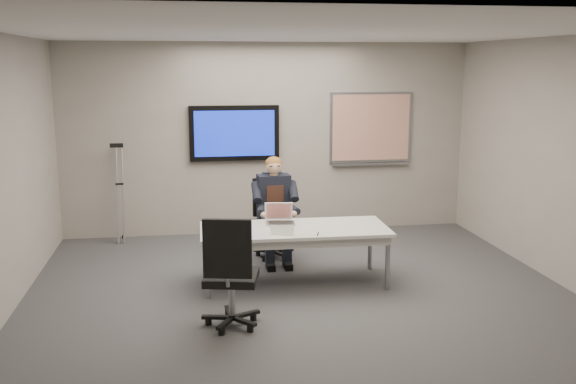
{
  "coord_description": "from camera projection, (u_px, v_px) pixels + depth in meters",
  "views": [
    {
      "loc": [
        -1.19,
        -6.34,
        2.5
      ],
      "look_at": [
        -0.05,
        0.8,
        1.04
      ],
      "focal_mm": 40.0,
      "sensor_mm": 36.0,
      "label": 1
    }
  ],
  "objects": [
    {
      "name": "conference_table",
      "position": [
        294.0,
        234.0,
        7.32
      ],
      "size": [
        2.15,
        0.93,
        0.66
      ],
      "rotation": [
        0.0,
        0.0,
        -0.02
      ],
      "color": "silver",
      "rests_on": "ground"
    },
    {
      "name": "wall_front",
      "position": [
        403.0,
        261.0,
        3.63
      ],
      "size": [
        6.0,
        0.02,
        2.8
      ],
      "primitive_type": "cube",
      "color": "gray",
      "rests_on": "ground"
    },
    {
      "name": "wall_right",
      "position": [
        575.0,
        166.0,
        7.0
      ],
      "size": [
        0.02,
        6.0,
        2.8
      ],
      "primitive_type": "cube",
      "color": "gray",
      "rests_on": "ground"
    },
    {
      "name": "wall_back",
      "position": [
        268.0,
        139.0,
        9.44
      ],
      "size": [
        6.0,
        0.02,
        2.8
      ],
      "primitive_type": "cube",
      "color": "gray",
      "rests_on": "ground"
    },
    {
      "name": "floor",
      "position": [
        305.0,
        302.0,
        6.81
      ],
      "size": [
        6.0,
        6.0,
        0.02
      ],
      "primitive_type": "cube",
      "color": "#3C3C3F",
      "rests_on": "ground"
    },
    {
      "name": "seated_person",
      "position": [
        276.0,
        221.0,
        8.11
      ],
      "size": [
        0.43,
        0.73,
        1.34
      ],
      "rotation": [
        0.0,
        0.0,
        0.07
      ],
      "color": "#1C212F",
      "rests_on": "office_chair_far"
    },
    {
      "name": "office_chair_near",
      "position": [
        231.0,
        293.0,
        6.1
      ],
      "size": [
        0.63,
        0.63,
        1.12
      ],
      "rotation": [
        0.0,
        0.0,
        2.93
      ],
      "color": "black",
      "rests_on": "ground"
    },
    {
      "name": "office_chair_far",
      "position": [
        272.0,
        233.0,
        8.39
      ],
      "size": [
        0.58,
        0.58,
        1.03
      ],
      "rotation": [
        0.0,
        0.0,
        0.22
      ],
      "color": "black",
      "rests_on": "ground"
    },
    {
      "name": "crutch",
      "position": [
        120.0,
        191.0,
        9.02
      ],
      "size": [
        0.38,
        0.71,
        1.51
      ],
      "primitive_type": null,
      "rotation": [
        -0.21,
        0.0,
        -0.29
      ],
      "color": "#A6A9AE",
      "rests_on": "ground"
    },
    {
      "name": "whiteboard",
      "position": [
        371.0,
        129.0,
        9.62
      ],
      "size": [
        1.25,
        0.08,
        1.1
      ],
      "color": "gray",
      "rests_on": "wall_back"
    },
    {
      "name": "ceiling",
      "position": [
        306.0,
        32.0,
        6.26
      ],
      "size": [
        6.0,
        6.0,
        0.02
      ],
      "primitive_type": "cube",
      "color": "white",
      "rests_on": "wall_back"
    },
    {
      "name": "tv_display",
      "position": [
        234.0,
        133.0,
        9.29
      ],
      "size": [
        1.3,
        0.09,
        0.8
      ],
      "color": "black",
      "rests_on": "wall_back"
    },
    {
      "name": "name_tent",
      "position": [
        282.0,
        230.0,
        7.01
      ],
      "size": [
        0.26,
        0.15,
        0.1
      ],
      "primitive_type": null,
      "rotation": [
        0.0,
        0.0,
        -0.33
      ],
      "color": "white",
      "rests_on": "conference_table"
    },
    {
      "name": "pen",
      "position": [
        318.0,
        234.0,
        7.02
      ],
      "size": [
        0.05,
        0.14,
        0.01
      ],
      "primitive_type": "cylinder",
      "rotation": [
        0.0,
        1.57,
        1.28
      ],
      "color": "black",
      "rests_on": "conference_table"
    },
    {
      "name": "laptop",
      "position": [
        280.0,
        218.0,
        7.51
      ],
      "size": [
        0.35,
        0.34,
        0.23
      ],
      "rotation": [
        0.0,
        0.0,
        -0.13
      ],
      "color": "#B1B1B4",
      "rests_on": "conference_table"
    }
  ]
}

